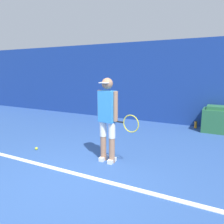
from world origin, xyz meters
name	(u,v)px	position (x,y,z in m)	size (l,w,h in m)	color
ground_plane	(63,183)	(0.00, 0.00, 0.00)	(24.00, 24.00, 0.00)	#2D5193
back_wall	(154,82)	(0.00, 5.11, 1.44)	(24.00, 0.10, 2.89)	navy
court_baseline	(76,174)	(0.00, 0.36, 0.01)	(21.60, 0.10, 0.01)	white
tennis_player	(108,116)	(0.25, 1.13, 0.96)	(0.95, 0.31, 1.72)	#A37556
tennis_ball	(36,148)	(-1.58, 0.94, 0.03)	(0.07, 0.07, 0.07)	#D1E533
covered_chair	(215,119)	(2.10, 4.66, 0.38)	(0.71, 0.71, 0.80)	#28663D
water_bottle	(196,125)	(1.54, 4.80, 0.11)	(0.08, 0.08, 0.25)	orange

